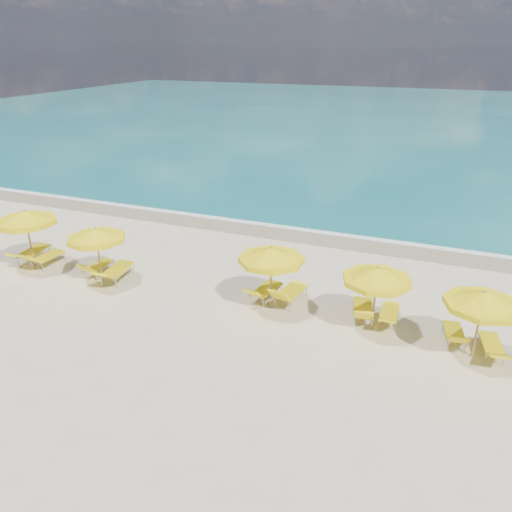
% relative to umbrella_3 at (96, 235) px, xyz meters
% --- Properties ---
extents(ground_plane, '(120.00, 120.00, 0.00)m').
position_rel_umbrella_3_xyz_m(ground_plane, '(5.54, 0.23, -1.84)').
color(ground_plane, beige).
extents(ocean, '(120.00, 80.00, 0.30)m').
position_rel_umbrella_3_xyz_m(ocean, '(5.54, 48.23, -1.84)').
color(ocean, '#126569').
rests_on(ocean, ground).
extents(wet_sand_band, '(120.00, 2.60, 0.01)m').
position_rel_umbrella_3_xyz_m(wet_sand_band, '(5.54, 7.63, -1.84)').
color(wet_sand_band, tan).
rests_on(wet_sand_band, ground).
extents(foam_line, '(120.00, 1.20, 0.03)m').
position_rel_umbrella_3_xyz_m(foam_line, '(5.54, 8.43, -1.84)').
color(foam_line, white).
rests_on(foam_line, ground).
extents(whitecap_near, '(14.00, 0.36, 0.05)m').
position_rel_umbrella_3_xyz_m(whitecap_near, '(-0.46, 17.23, -1.84)').
color(whitecap_near, white).
rests_on(whitecap_near, ground).
extents(whitecap_far, '(18.00, 0.30, 0.05)m').
position_rel_umbrella_3_xyz_m(whitecap_far, '(13.54, 24.23, -1.84)').
color(whitecap_far, white).
rests_on(whitecap_far, ground).
extents(umbrella_2, '(2.97, 2.97, 2.38)m').
position_rel_umbrella_3_xyz_m(umbrella_2, '(-3.36, 0.09, 0.19)').
color(umbrella_2, tan).
rests_on(umbrella_2, ground).
extents(umbrella_3, '(2.44, 2.44, 2.16)m').
position_rel_umbrella_3_xyz_m(umbrella_3, '(0.00, 0.00, 0.00)').
color(umbrella_3, tan).
rests_on(umbrella_3, ground).
extents(umbrella_4, '(2.87, 2.87, 2.22)m').
position_rel_umbrella_3_xyz_m(umbrella_4, '(6.59, 0.46, 0.06)').
color(umbrella_4, tan).
rests_on(umbrella_4, ground).
extents(umbrella_5, '(2.32, 2.32, 2.14)m').
position_rel_umbrella_3_xyz_m(umbrella_5, '(10.00, 0.36, -0.01)').
color(umbrella_5, tan).
rests_on(umbrella_5, ground).
extents(umbrella_6, '(2.23, 2.23, 2.12)m').
position_rel_umbrella_3_xyz_m(umbrella_6, '(12.92, -0.10, -0.03)').
color(umbrella_6, tan).
rests_on(umbrella_6, ground).
extents(lounger_2_left, '(0.99, 2.09, 0.79)m').
position_rel_umbrella_3_xyz_m(lounger_2_left, '(-3.76, 0.49, -1.60)').
color(lounger_2_left, '#A5A8AD').
rests_on(lounger_2_left, ground).
extents(lounger_2_right, '(0.66, 1.79, 0.82)m').
position_rel_umbrella_3_xyz_m(lounger_2_right, '(-2.91, 0.35, -1.62)').
color(lounger_2_right, '#A5A8AD').
rests_on(lounger_2_right, ground).
extents(lounger_3_left, '(0.60, 1.60, 0.79)m').
position_rel_umbrella_3_xyz_m(lounger_3_left, '(-0.48, 0.42, -1.63)').
color(lounger_3_left, '#A5A8AD').
rests_on(lounger_3_left, ground).
extents(lounger_3_right, '(0.90, 2.08, 0.85)m').
position_rel_umbrella_3_xyz_m(lounger_3_right, '(0.53, 0.25, -1.59)').
color(lounger_3_right, '#A5A8AD').
rests_on(lounger_3_right, ground).
extents(lounger_4_left, '(0.89, 1.85, 0.81)m').
position_rel_umbrella_3_xyz_m(lounger_4_left, '(6.23, 0.92, -1.62)').
color(lounger_4_left, '#A5A8AD').
rests_on(lounger_4_left, ground).
extents(lounger_4_right, '(0.92, 1.95, 0.94)m').
position_rel_umbrella_3_xyz_m(lounger_4_right, '(7.10, 1.00, -1.60)').
color(lounger_4_right, '#A5A8AD').
rests_on(lounger_4_right, ground).
extents(lounger_5_left, '(0.92, 1.87, 0.88)m').
position_rel_umbrella_3_xyz_m(lounger_5_left, '(9.61, 0.78, -1.61)').
color(lounger_5_left, '#A5A8AD').
rests_on(lounger_5_left, ground).
extents(lounger_5_right, '(0.63, 1.75, 0.63)m').
position_rel_umbrella_3_xyz_m(lounger_5_right, '(10.43, 0.96, -1.64)').
color(lounger_5_right, '#A5A8AD').
rests_on(lounger_5_right, ground).
extents(lounger_6_left, '(0.79, 1.62, 0.75)m').
position_rel_umbrella_3_xyz_m(lounger_6_left, '(12.39, 0.45, -1.64)').
color(lounger_6_left, '#A5A8AD').
rests_on(lounger_6_left, ground).
extents(lounger_6_right, '(0.80, 1.74, 0.62)m').
position_rel_umbrella_3_xyz_m(lounger_6_right, '(13.41, 0.18, -1.64)').
color(lounger_6_right, '#A5A8AD').
rests_on(lounger_6_right, ground).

